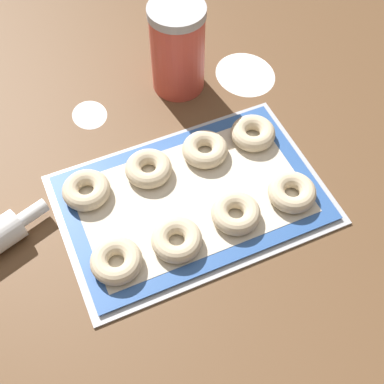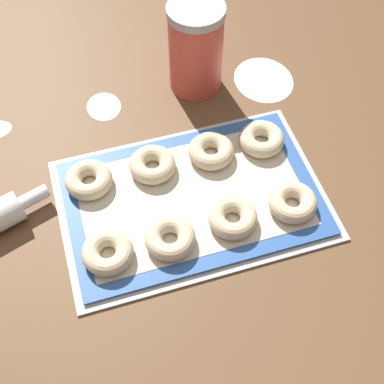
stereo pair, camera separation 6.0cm
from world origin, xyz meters
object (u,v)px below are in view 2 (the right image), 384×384
bagel_back_far_right (262,139)px  flour_canister (196,48)px  bagel_back_mid_left (152,165)px  bagel_back_mid_right (211,151)px  baking_tray (192,199)px  bagel_front_mid_left (170,238)px  bagel_front_far_right (293,202)px  bagel_front_far_left (108,252)px  bagel_back_far_left (89,180)px  bagel_front_mid_right (233,218)px

bagel_back_far_right → flour_canister: size_ratio=0.45×
bagel_back_mid_left → bagel_back_mid_right: (0.11, -0.00, 0.00)m
baking_tray → flour_canister: (0.09, 0.27, 0.09)m
bagel_front_mid_left → bagel_front_far_right: (0.21, 0.01, 0.00)m
bagel_back_mid_right → baking_tray: bearing=-127.9°
bagel_back_mid_left → bagel_back_far_right: size_ratio=1.00×
bagel_front_far_left → bagel_back_mid_left: 0.18m
bagel_front_far_left → flour_canister: flour_canister is taller
bagel_back_mid_right → bagel_front_mid_left: bearing=-128.1°
bagel_front_mid_left → bagel_back_far_right: (0.21, 0.15, 0.00)m
bagel_front_far_right → bagel_back_far_left: (-0.31, 0.14, 0.00)m
bagel_front_far_right → bagel_back_far_right: same height
bagel_front_mid_right → bagel_back_far_left: size_ratio=1.00×
bagel_back_far_left → bagel_back_far_right: (0.31, -0.00, 0.00)m
bagel_front_mid_left → bagel_back_mid_right: bearing=51.9°
bagel_front_far_right → bagel_front_far_left: bearing=-179.5°
bagel_front_mid_right → bagel_back_far_right: (0.10, 0.14, 0.00)m
bagel_back_far_left → bagel_back_mid_right: bearing=-0.2°
bagel_front_mid_left → bagel_front_far_right: size_ratio=1.00×
bagel_front_mid_right → bagel_back_far_right: bearing=53.4°
bagel_back_mid_right → bagel_back_far_right: size_ratio=1.00×
bagel_back_far_left → bagel_front_far_left: bearing=-89.1°
bagel_front_far_right → bagel_back_far_left: same height
flour_canister → bagel_back_mid_right: bearing=-99.1°
bagel_front_mid_left → bagel_front_far_right: same height
bagel_back_mid_left → bagel_front_far_left: bearing=-126.8°
bagel_back_mid_left → flour_canister: (0.14, 0.19, 0.06)m
baking_tray → bagel_front_mid_right: size_ratio=5.51×
bagel_back_far_left → bagel_back_mid_left: (0.11, 0.00, 0.00)m
bagel_front_far_right → bagel_back_far_right: bearing=89.7°
bagel_front_far_left → bagel_front_far_right: 0.31m
bagel_back_far_left → flour_canister: 0.32m
bagel_front_mid_right → bagel_back_mid_right: bearing=86.1°
bagel_front_far_left → bagel_back_mid_left: (0.11, 0.14, 0.00)m
bagel_front_far_right → bagel_back_far_left: 0.34m
baking_tray → bagel_back_far_right: 0.17m
bagel_front_far_right → bagel_back_mid_right: size_ratio=1.00×
bagel_front_mid_right → bagel_back_far_left: bearing=145.7°
bagel_back_mid_left → bagel_back_far_right: same height
baking_tray → bagel_back_far_left: size_ratio=5.51×
bagel_back_mid_right → flour_canister: flour_canister is taller
baking_tray → bagel_front_mid_left: bagel_front_mid_left is taller
bagel_front_far_left → bagel_back_mid_right: size_ratio=1.00×
flour_canister → baking_tray: bearing=-108.4°
bagel_front_mid_right → flour_canister: size_ratio=0.45×
bagel_front_mid_left → bagel_back_far_right: bearing=35.0°
bagel_back_mid_right → bagel_back_far_left: bearing=179.8°
bagel_back_far_left → bagel_back_mid_left: bearing=0.0°
flour_canister → bagel_front_mid_left: bearing=-113.3°
bagel_front_mid_left → bagel_back_mid_right: same height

